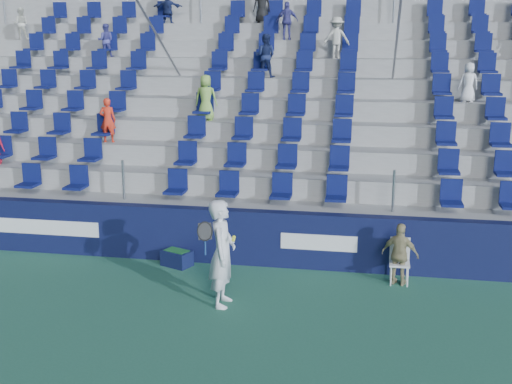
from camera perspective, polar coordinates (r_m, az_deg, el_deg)
ground at (r=11.22m, az=-3.62°, el=-11.82°), size 70.00×70.00×0.00m
sponsor_wall at (r=13.86m, az=-0.55°, el=-4.05°), size 24.00×0.32×1.20m
grandstand at (r=18.42m, az=2.39°, el=5.31°), size 24.00×8.17×6.63m
tennis_player at (r=11.68m, az=-3.02°, el=-5.45°), size 0.69×0.74×1.99m
line_judge_chair at (r=13.20m, az=12.64°, el=-5.69°), size 0.40×0.41×0.91m
line_judge at (r=13.03m, az=12.69°, el=-5.43°), size 0.80×0.52×1.26m
ball_bin at (r=13.98m, az=-7.04°, el=-5.77°), size 0.73×0.61×0.35m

